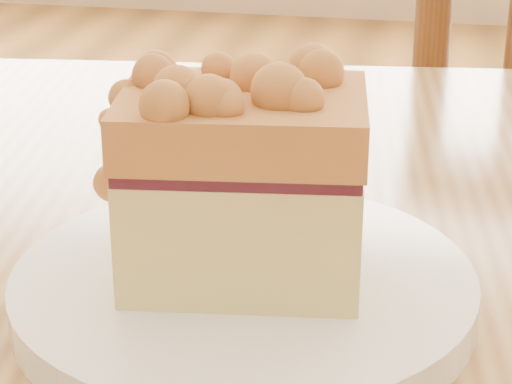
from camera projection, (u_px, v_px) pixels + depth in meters
plate at (244, 291)px, 0.48m from camera, size 0.22×0.22×0.02m
cake_slice at (243, 178)px, 0.46m from camera, size 0.12×0.10×0.11m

